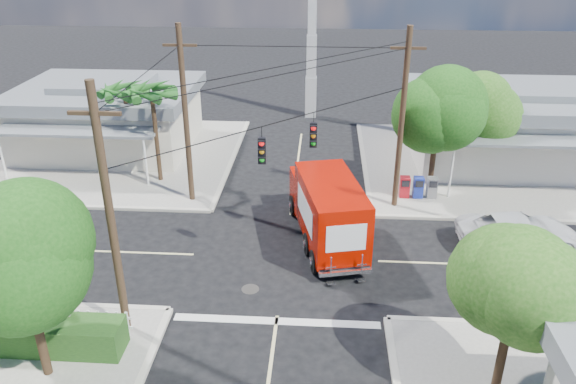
{
  "coord_description": "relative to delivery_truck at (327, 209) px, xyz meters",
  "views": [
    {
      "loc": [
        1.5,
        -20.58,
        12.95
      ],
      "look_at": [
        0.0,
        2.0,
        2.2
      ],
      "focal_mm": 35.0,
      "sensor_mm": 36.0,
      "label": 1
    }
  ],
  "objects": [
    {
      "name": "utility_poles",
      "position": [
        -3.35,
        -0.03,
        3.08
      ],
      "size": [
        12.0,
        10.68,
        9.0
      ],
      "color": "#473321",
      "rests_on": "ground"
    },
    {
      "name": "radio_tower",
      "position": [
        -1.26,
        18.36,
        4.04
      ],
      "size": [
        0.8,
        0.8,
        17.0
      ],
      "color": "silver",
      "rests_on": "ground"
    },
    {
      "name": "picket_fence",
      "position": [
        -9.56,
        -7.24,
        -0.92
      ],
      "size": [
        5.94,
        0.06,
        1.0
      ],
      "color": "silver",
      "rests_on": "sidewalk_sw"
    },
    {
      "name": "tree_se",
      "position": [
        5.25,
        -8.88,
        2.44
      ],
      "size": [
        3.67,
        3.54,
        5.62
      ],
      "color": "#422D1C",
      "rests_on": "sidewalk_se"
    },
    {
      "name": "vending_boxes",
      "position": [
        4.74,
        4.56,
        -0.91
      ],
      "size": [
        1.9,
        0.5,
        1.1
      ],
      "color": "#B1121C",
      "rests_on": "sidewalk_ne"
    },
    {
      "name": "ground",
      "position": [
        -1.76,
        -1.64,
        -1.6
      ],
      "size": [
        120.0,
        120.0,
        0.0
      ],
      "primitive_type": "plane",
      "color": "black",
      "rests_on": "ground"
    },
    {
      "name": "tree_ne_back",
      "position": [
        8.05,
        7.32,
        2.59
      ],
      "size": [
        3.77,
        3.66,
        5.82
      ],
      "color": "#422D1C",
      "rests_on": "sidewalk_ne"
    },
    {
      "name": "pedestrian",
      "position": [
        -8.71,
        -7.64,
        -0.51
      ],
      "size": [
        0.83,
        0.74,
        1.9
      ],
      "primitive_type": "imported",
      "rotation": [
        0.0,
        0.0,
        0.51
      ],
      "color": "#BFB0A2",
      "rests_on": "sidewalk_sw"
    },
    {
      "name": "delivery_truck",
      "position": [
        0.0,
        0.0,
        0.0
      ],
      "size": [
        3.73,
        7.55,
        3.14
      ],
      "color": "black",
      "rests_on": "ground"
    },
    {
      "name": "parked_car",
      "position": [
        8.5,
        0.03,
        -0.86
      ],
      "size": [
        5.49,
        2.84,
        1.48
      ],
      "primitive_type": "imported",
      "rotation": [
        0.0,
        0.0,
        1.64
      ],
      "color": "silver",
      "rests_on": "ground"
    },
    {
      "name": "sidewalk_ne",
      "position": [
        9.12,
        9.24,
        -1.53
      ],
      "size": [
        14.12,
        14.12,
        0.14
      ],
      "color": "gray",
      "rests_on": "ground"
    },
    {
      "name": "tree_sw_front",
      "position": [
        -8.75,
        -9.18,
        2.73
      ],
      "size": [
        3.88,
        3.78,
        6.03
      ],
      "color": "#422D1C",
      "rests_on": "sidewalk_sw"
    },
    {
      "name": "road_markings",
      "position": [
        -1.76,
        -3.11,
        -1.59
      ],
      "size": [
        32.0,
        32.0,
        0.01
      ],
      "color": "beige",
      "rests_on": "ground"
    },
    {
      "name": "building_nw",
      "position": [
        -13.76,
        10.83,
        0.62
      ],
      "size": [
        10.8,
        10.2,
        4.3
      ],
      "color": "beige",
      "rests_on": "sidewalk_nw"
    },
    {
      "name": "building_ne",
      "position": [
        10.74,
        10.33,
        0.72
      ],
      "size": [
        11.8,
        10.2,
        4.5
      ],
      "color": "silver",
      "rests_on": "sidewalk_ne"
    },
    {
      "name": "hedge_sw",
      "position": [
        -9.76,
        -8.04,
        -0.91
      ],
      "size": [
        6.2,
        1.2,
        1.1
      ],
      "primitive_type": "cube",
      "color": "#1E4017",
      "rests_on": "sidewalk_sw"
    },
    {
      "name": "sidewalk_nw",
      "position": [
        -12.64,
        9.24,
        -1.53
      ],
      "size": [
        14.12,
        14.12,
        0.14
      ],
      "color": "gray",
      "rests_on": "ground"
    },
    {
      "name": "palm_nw_front",
      "position": [
        -9.26,
        5.86,
        3.45
      ],
      "size": [
        3.01,
        3.08,
        5.59
      ],
      "color": "#422D1C",
      "rests_on": "sidewalk_nw"
    },
    {
      "name": "tree_ne_front",
      "position": [
        5.45,
        5.12,
        3.17
      ],
      "size": [
        4.21,
        4.14,
        6.66
      ],
      "color": "#422D1C",
      "rests_on": "sidewalk_ne"
    },
    {
      "name": "palm_nw_back",
      "position": [
        -11.26,
        7.36,
        3.07
      ],
      "size": [
        3.01,
        3.08,
        5.19
      ],
      "color": "#422D1C",
      "rests_on": "sidewalk_nw"
    }
  ]
}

